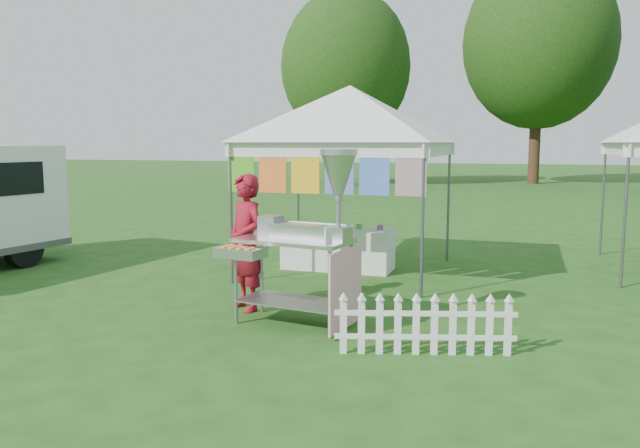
% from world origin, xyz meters
% --- Properties ---
extents(ground, '(120.00, 120.00, 0.00)m').
position_xyz_m(ground, '(0.00, 0.00, 0.00)').
color(ground, '#254914').
rests_on(ground, ground).
extents(canopy_main, '(4.24, 4.24, 3.45)m').
position_xyz_m(canopy_main, '(0.00, 3.49, 2.99)').
color(canopy_main, '#59595E').
rests_on(canopy_main, ground).
extents(tree_left, '(6.40, 6.40, 9.53)m').
position_xyz_m(tree_left, '(-6.00, 24.00, 5.83)').
color(tree_left, '#311C11').
rests_on(tree_left, ground).
extents(tree_mid, '(7.60, 7.60, 11.52)m').
position_xyz_m(tree_mid, '(3.00, 28.00, 7.14)').
color(tree_mid, '#311C11').
rests_on(tree_mid, ground).
extents(donut_cart, '(1.57, 0.97, 2.03)m').
position_xyz_m(donut_cart, '(0.43, 0.32, 1.19)').
color(donut_cart, gray).
rests_on(donut_cart, ground).
extents(vendor, '(0.75, 0.69, 1.71)m').
position_xyz_m(vendor, '(-0.58, 0.78, 0.86)').
color(vendor, maroon).
rests_on(vendor, ground).
extents(picket_fence, '(1.74, 0.52, 0.56)m').
position_xyz_m(picket_fence, '(1.83, -0.22, 0.29)').
color(picket_fence, white).
rests_on(picket_fence, ground).
extents(display_table, '(1.80, 0.70, 0.68)m').
position_xyz_m(display_table, '(-0.22, 3.59, 0.34)').
color(display_table, white).
rests_on(display_table, ground).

